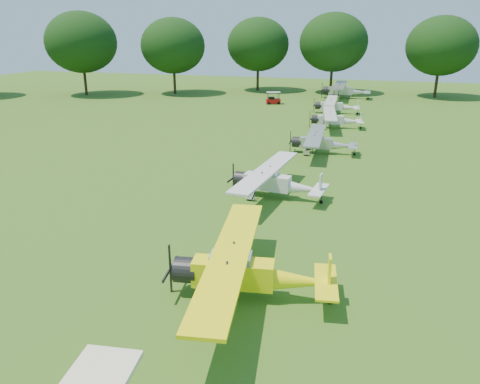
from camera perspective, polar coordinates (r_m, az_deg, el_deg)
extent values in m
plane|color=#2C5816|center=(27.01, 2.34, -3.00)|extent=(160.00, 160.00, 0.00)
cylinder|color=black|center=(81.27, 22.82, 12.19)|extent=(0.44, 0.44, 4.51)
ellipsoid|color=black|center=(80.92, 23.34, 16.04)|extent=(10.52, 10.52, 8.94)
cylinder|color=black|center=(81.78, 11.05, 13.42)|extent=(0.44, 0.44, 4.74)
ellipsoid|color=black|center=(81.42, 11.32, 17.47)|extent=(11.05, 11.05, 9.39)
cylinder|color=black|center=(83.80, 2.17, 13.79)|extent=(0.44, 0.44, 4.49)
ellipsoid|color=black|center=(83.46, 2.22, 17.54)|extent=(10.47, 10.47, 8.90)
cylinder|color=black|center=(80.27, -7.98, 13.37)|extent=(0.44, 0.44, 4.44)
ellipsoid|color=black|center=(79.91, -8.17, 17.24)|extent=(10.36, 10.36, 8.80)
cylinder|color=black|center=(81.91, -18.36, 12.84)|extent=(0.44, 0.44, 4.77)
ellipsoid|color=black|center=(81.56, -18.80, 16.90)|extent=(11.14, 11.14, 9.47)
cube|color=#FFF50A|center=(18.83, -0.83, -9.85)|extent=(3.34, 1.43, 1.06)
cone|color=#FFF50A|center=(18.74, 7.59, -10.74)|extent=(2.93, 1.32, 0.91)
cube|color=#8CA5B2|center=(18.58, -1.15, -8.34)|extent=(1.74, 1.16, 0.56)
cylinder|color=black|center=(19.19, -6.58, -9.40)|extent=(1.06, 1.17, 1.05)
cube|color=black|center=(19.35, -8.49, -9.23)|extent=(0.08, 0.13, 2.12)
cube|color=#FFF50A|center=(18.47, -1.16, -7.64)|extent=(3.05, 10.81, 0.14)
cube|color=#FFF50A|center=(18.53, 10.83, -9.51)|extent=(0.18, 0.56, 1.31)
cube|color=#FFF50A|center=(18.74, 10.43, -10.72)|extent=(1.27, 2.93, 0.09)
cylinder|color=black|center=(18.29, -4.02, -13.64)|extent=(0.62, 0.25, 0.61)
cylinder|color=black|center=(20.41, -2.55, -9.84)|extent=(0.62, 0.25, 0.61)
cylinder|color=black|center=(19.18, 10.89, -12.91)|extent=(0.25, 0.12, 0.24)
cube|color=silver|center=(29.91, 3.36, 1.22)|extent=(3.04, 1.16, 0.97)
cone|color=silver|center=(29.29, 7.99, 0.38)|extent=(2.67, 1.08, 0.84)
cube|color=#8CA5B2|center=(29.78, 3.21, 2.17)|extent=(1.56, 0.99, 0.51)
cylinder|color=black|center=(30.49, 0.22, 1.61)|extent=(0.92, 1.04, 0.97)
cube|color=black|center=(30.71, -0.82, 1.73)|extent=(0.07, 0.12, 1.95)
cube|color=silver|center=(29.72, 3.21, 2.60)|extent=(2.29, 9.92, 0.13)
cube|color=silver|center=(28.95, 9.81, 1.02)|extent=(0.14, 0.52, 1.21)
cube|color=silver|center=(29.10, 9.58, 0.26)|extent=(1.04, 2.66, 0.08)
cylinder|color=black|center=(29.34, 1.22, -0.55)|extent=(0.57, 0.20, 0.56)
cylinder|color=black|center=(31.40, 2.74, 0.78)|extent=(0.57, 0.20, 0.56)
cylinder|color=black|center=(29.32, 9.85, -1.21)|extent=(0.23, 0.10, 0.22)
cube|color=silver|center=(41.12, 9.24, 5.93)|extent=(2.83, 1.00, 0.91)
cone|color=silver|center=(41.07, 12.51, 5.52)|extent=(2.48, 0.94, 0.78)
cube|color=#8CA5B2|center=(41.02, 9.15, 6.59)|extent=(1.44, 0.89, 0.48)
cylinder|color=black|center=(41.25, 6.94, 6.08)|extent=(0.84, 0.95, 0.90)
cube|color=black|center=(41.31, 6.16, 6.13)|extent=(0.06, 0.11, 1.83)
cube|color=silver|center=(40.97, 9.17, 6.88)|extent=(1.84, 9.28, 0.12)
cube|color=silver|center=(40.98, 13.78, 6.02)|extent=(0.12, 0.48, 1.13)
cube|color=silver|center=(41.07, 13.61, 5.50)|extent=(0.89, 2.48, 0.08)
cylinder|color=black|center=(40.26, 8.09, 4.75)|extent=(0.53, 0.17, 0.52)
cylinder|color=black|center=(42.37, 8.36, 5.46)|extent=(0.53, 0.17, 0.52)
cylinder|color=black|center=(41.24, 13.77, 4.50)|extent=(0.21, 0.08, 0.21)
cube|color=silver|center=(52.22, 10.95, 8.65)|extent=(2.85, 1.19, 0.91)
cone|color=silver|center=(52.39, 13.52, 8.35)|extent=(2.51, 1.10, 0.78)
cube|color=#8CA5B2|center=(52.13, 10.89, 9.17)|extent=(1.48, 0.98, 0.48)
cylinder|color=black|center=(52.18, 9.13, 8.74)|extent=(0.89, 1.00, 0.90)
cube|color=black|center=(52.17, 8.51, 8.78)|extent=(0.07, 0.11, 1.82)
cube|color=silver|center=(52.09, 10.90, 9.40)|extent=(2.50, 9.25, 0.12)
cube|color=silver|center=(52.39, 14.51, 8.76)|extent=(0.15, 0.48, 1.12)
cube|color=silver|center=(52.45, 14.38, 8.35)|extent=(1.06, 2.50, 0.08)
cylinder|color=black|center=(51.25, 10.16, 7.76)|extent=(0.53, 0.21, 0.52)
cylinder|color=black|center=(53.38, 10.12, 8.21)|extent=(0.53, 0.21, 0.52)
cylinder|color=black|center=(52.60, 14.50, 7.57)|extent=(0.22, 0.10, 0.21)
cube|color=silver|center=(61.74, 11.09, 10.25)|extent=(2.83, 0.97, 0.91)
cone|color=silver|center=(61.70, 13.29, 9.96)|extent=(2.48, 0.91, 0.78)
cube|color=#8CA5B2|center=(61.67, 11.03, 10.69)|extent=(1.43, 0.87, 0.48)
cylinder|color=black|center=(61.83, 9.53, 10.35)|extent=(0.83, 0.95, 0.91)
cube|color=black|center=(61.87, 9.00, 10.38)|extent=(0.06, 0.11, 1.83)
cube|color=silver|center=(61.64, 11.05, 10.89)|extent=(1.74, 9.28, 0.12)
cube|color=silver|center=(61.63, 14.14, 10.30)|extent=(0.11, 0.48, 1.13)
cube|color=silver|center=(61.69, 14.03, 9.95)|extent=(0.87, 2.47, 0.08)
cylinder|color=black|center=(60.80, 10.33, 9.53)|extent=(0.53, 0.17, 0.52)
cylinder|color=black|center=(62.95, 10.46, 9.85)|extent=(0.53, 0.17, 0.52)
cylinder|color=black|center=(61.81, 14.14, 9.27)|extent=(0.21, 0.08, 0.21)
cube|color=silver|center=(75.71, 12.14, 11.99)|extent=(3.60, 1.16, 1.17)
cone|color=silver|center=(75.63, 14.46, 11.68)|extent=(3.15, 1.09, 1.00)
cube|color=#8CA5B2|center=(75.64, 12.09, 12.45)|extent=(1.81, 1.08, 0.61)
cylinder|color=black|center=(75.84, 10.51, 12.10)|extent=(1.04, 1.19, 1.16)
cube|color=black|center=(75.90, 9.95, 12.14)|extent=(0.07, 0.14, 2.34)
cube|color=silver|center=(75.61, 12.10, 12.66)|extent=(1.96, 11.87, 0.16)
cube|color=silver|center=(75.56, 15.35, 12.02)|extent=(0.13, 0.62, 1.45)
cube|color=silver|center=(75.62, 15.23, 11.65)|extent=(1.04, 3.15, 0.10)
cylinder|color=black|center=(74.48, 11.33, 11.28)|extent=(0.67, 0.20, 0.67)
cylinder|color=black|center=(77.24, 11.49, 11.54)|extent=(0.67, 0.20, 0.67)
cylinder|color=black|center=(75.74, 15.34, 10.95)|extent=(0.27, 0.10, 0.27)
cube|color=red|center=(68.55, 4.07, 10.99)|extent=(2.27, 1.74, 0.64)
cube|color=black|center=(68.46, 3.84, 11.30)|extent=(1.13, 1.23, 0.41)
cube|color=silver|center=(68.38, 4.09, 12.03)|extent=(2.22, 1.79, 0.07)
cylinder|color=black|center=(67.93, 3.54, 10.75)|extent=(0.42, 0.26, 0.40)
cylinder|color=black|center=(69.04, 3.42, 10.89)|extent=(0.42, 0.26, 0.40)
cylinder|color=black|center=(68.12, 4.71, 10.75)|extent=(0.42, 0.26, 0.40)
cylinder|color=black|center=(69.23, 4.57, 10.89)|extent=(0.42, 0.26, 0.40)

